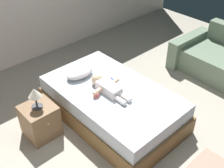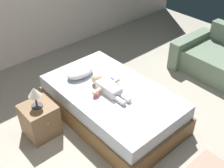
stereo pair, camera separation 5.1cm
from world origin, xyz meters
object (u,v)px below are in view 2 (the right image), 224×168
baby (107,87)px  toothbrush (113,80)px  pillow (80,72)px  toy_block (96,95)px  bed (112,104)px  lamp (34,93)px  nightstand (40,120)px

baby → toothbrush: size_ratio=4.91×
pillow → toy_block: (-0.13, -0.53, -0.03)m
bed → baby: size_ratio=2.92×
toothbrush → lamp: lamp is taller
pillow → nightstand: 0.88m
toothbrush → toy_block: toy_block is taller
nightstand → lamp: bearing=90.0°
bed → nightstand: size_ratio=4.28×
pillow → baby: size_ratio=0.63×
pillow → lamp: lamp is taller
lamp → toy_block: (0.67, -0.36, -0.16)m
bed → baby: (-0.06, 0.04, 0.31)m
toy_block → pillow: bearing=75.8°
baby → toothbrush: bearing=27.2°
bed → toy_block: 0.38m
pillow → nightstand: (-0.81, -0.17, -0.31)m
nightstand → lamp: lamp is taller
pillow → baby: baby is taller
baby → nightstand: size_ratio=1.47×
pillow → nightstand: size_ratio=0.92×
toothbrush → lamp: size_ratio=0.47×
toy_block → bed: bearing=-7.8°
pillow → toy_block: 0.55m
bed → pillow: bearing=101.9°
bed → nightstand: 1.01m
pillow → toy_block: bearing=-104.2°
pillow → lamp: bearing=-167.8°
baby → nightstand: baby is taller
baby → bed: bearing=-36.3°
pillow → toothbrush: (0.29, -0.40, -0.06)m
nightstand → bed: bearing=-22.8°
nightstand → toy_block: size_ratio=5.95×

